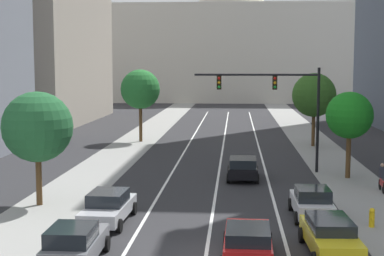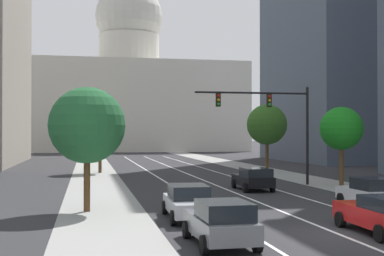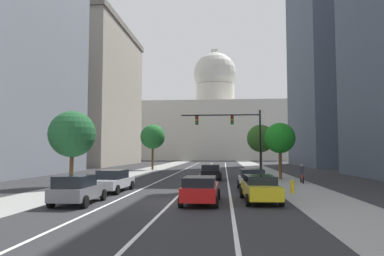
# 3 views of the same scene
# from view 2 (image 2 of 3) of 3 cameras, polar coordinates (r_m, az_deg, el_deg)

# --- Properties ---
(ground_plane) EXTENTS (400.00, 400.00, 0.00)m
(ground_plane) POSITION_cam_2_polar(r_m,az_deg,el_deg) (59.59, -2.12, -4.28)
(ground_plane) COLOR #2B2B2D
(sidewalk_left) EXTENTS (4.16, 130.00, 0.01)m
(sidewalk_left) POSITION_cam_2_polar(r_m,az_deg,el_deg) (53.86, -10.40, -4.66)
(sidewalk_left) COLOR gray
(sidewalk_left) RESTS_ON ground
(sidewalk_right) EXTENTS (4.16, 130.00, 0.01)m
(sidewalk_right) POSITION_cam_2_polar(r_m,az_deg,el_deg) (56.79, 7.33, -4.45)
(sidewalk_right) COLOR gray
(sidewalk_right) RESTS_ON ground
(lane_stripe_left) EXTENTS (0.16, 90.00, 0.01)m
(lane_stripe_left) POSITION_cam_2_polar(r_m,az_deg,el_deg) (44.31, -3.24, -5.54)
(lane_stripe_left) COLOR white
(lane_stripe_left) RESTS_ON ground
(lane_stripe_center) EXTENTS (0.16, 90.00, 0.01)m
(lane_stripe_center) POSITION_cam_2_polar(r_m,az_deg,el_deg) (44.88, 0.91, -5.48)
(lane_stripe_center) COLOR white
(lane_stripe_center) RESTS_ON ground
(lane_stripe_right) EXTENTS (0.16, 90.00, 0.01)m
(lane_stripe_right) POSITION_cam_2_polar(r_m,az_deg,el_deg) (45.68, 4.94, -5.39)
(lane_stripe_right) COLOR white
(lane_stripe_right) RESTS_ON ground
(capitol_building) EXTENTS (50.04, 25.73, 39.07)m
(capitol_building) POSITION_cam_2_polar(r_m,az_deg,el_deg) (121.87, -6.77, 3.57)
(capitol_building) COLOR beige
(capitol_building) RESTS_ON ground
(car_gray) EXTENTS (2.02, 4.13, 1.57)m
(car_gray) POSITION_cam_2_polar(r_m,az_deg,el_deg) (18.40, 3.11, -10.04)
(car_gray) COLOR slate
(car_gray) RESTS_ON ground
(car_red) EXTENTS (2.06, 4.61, 1.49)m
(car_red) POSITION_cam_2_polar(r_m,az_deg,el_deg) (21.67, 19.72, -8.64)
(car_red) COLOR red
(car_red) RESTS_ON ground
(car_white) EXTENTS (1.99, 4.12, 1.56)m
(car_white) POSITION_cam_2_polar(r_m,az_deg,el_deg) (28.97, 18.56, -6.58)
(car_white) COLOR silver
(car_white) RESTS_ON ground
(car_silver) EXTENTS (2.14, 4.79, 1.53)m
(car_silver) POSITION_cam_2_polar(r_m,az_deg,el_deg) (24.05, -0.37, -7.88)
(car_silver) COLOR #B2B5BA
(car_silver) RESTS_ON ground
(car_black) EXTENTS (2.09, 4.25, 1.53)m
(car_black) POSITION_cam_2_polar(r_m,az_deg,el_deg) (36.20, 6.59, -5.39)
(car_black) COLOR black
(car_black) RESTS_ON ground
(traffic_signal_mast) EXTENTS (8.70, 0.39, 7.31)m
(traffic_signal_mast) POSITION_cam_2_polar(r_m,az_deg,el_deg) (39.82, 8.72, 1.50)
(traffic_signal_mast) COLOR black
(traffic_signal_mast) RESTS_ON ground
(street_tree_near_right) EXTENTS (4.03, 4.03, 6.75)m
(street_tree_near_right) POSITION_cam_2_polar(r_m,az_deg,el_deg) (53.69, 8.03, 0.36)
(street_tree_near_right) COLOR #51381E
(street_tree_near_right) RESTS_ON ground
(street_tree_mid_right) EXTENTS (3.11, 3.11, 5.76)m
(street_tree_mid_right) POSITION_cam_2_polar(r_m,az_deg,el_deg) (39.80, 15.69, -0.08)
(street_tree_mid_right) COLOR #51381E
(street_tree_mid_right) RESTS_ON ground
(street_tree_near_left) EXTENTS (3.83, 3.83, 7.05)m
(street_tree_near_left) POSITION_cam_2_polar(r_m,az_deg,el_deg) (52.66, -9.81, 0.81)
(street_tree_near_left) COLOR #51381E
(street_tree_near_left) RESTS_ON ground
(street_tree_mid_left) EXTENTS (3.77, 3.77, 6.12)m
(street_tree_mid_left) POSITION_cam_2_polar(r_m,az_deg,el_deg) (26.62, -11.17, 0.27)
(street_tree_mid_left) COLOR #51381E
(street_tree_mid_left) RESTS_ON ground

